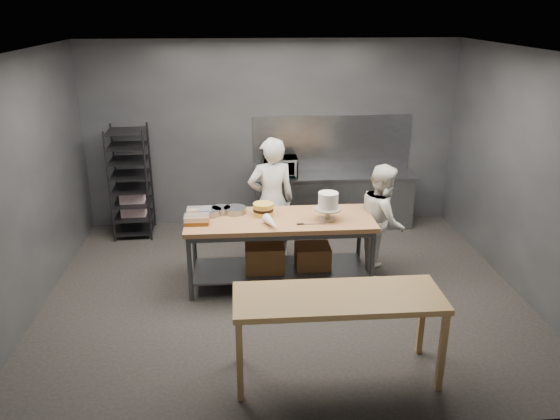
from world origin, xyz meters
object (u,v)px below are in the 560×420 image
object	(u,v)px
chef_right	(382,220)
frosted_cake_stand	(328,203)
microwave	(280,166)
work_table	(282,243)
speed_rack	(131,183)
near_counter	(338,303)
layer_cake	(263,209)
chef_behind	(271,201)

from	to	relation	value
chef_right	frosted_cake_stand	bearing A→B (deg)	118.68
chef_right	microwave	world-z (taller)	chef_right
work_table	speed_rack	size ratio (longest dim) A/B	1.37
near_counter	work_table	bearing A→B (deg)	100.84
speed_rack	layer_cake	bearing A→B (deg)	-40.57
near_counter	frosted_cake_stand	xyz separation A→B (m)	(0.20, 1.88, 0.34)
chef_right	layer_cake	world-z (taller)	chef_right
near_counter	chef_behind	world-z (taller)	chef_behind
chef_behind	near_counter	bearing A→B (deg)	90.85
work_table	speed_rack	xyz separation A→B (m)	(-2.23, 1.84, 0.28)
layer_cake	frosted_cake_stand	bearing A→B (deg)	-15.88
work_table	layer_cake	distance (m)	0.50
work_table	chef_behind	distance (m)	0.78
chef_right	speed_rack	bearing A→B (deg)	74.32
work_table	chef_right	world-z (taller)	chef_right
chef_behind	speed_rack	bearing A→B (deg)	-37.28
chef_right	layer_cake	distance (m)	1.61
near_counter	chef_right	distance (m)	2.38
microwave	frosted_cake_stand	distance (m)	2.07
near_counter	frosted_cake_stand	distance (m)	1.92
near_counter	chef_right	world-z (taller)	chef_right
microwave	layer_cake	bearing A→B (deg)	-101.34
chef_right	near_counter	bearing A→B (deg)	164.54
speed_rack	chef_right	bearing A→B (deg)	-24.75
work_table	near_counter	size ratio (longest dim) A/B	1.20
chef_right	frosted_cake_stand	xyz separation A→B (m)	(-0.79, -0.28, 0.38)
work_table	layer_cake	bearing A→B (deg)	150.12
speed_rack	chef_behind	size ratio (longest dim) A/B	0.96
work_table	chef_right	xyz separation A→B (m)	(1.37, 0.18, 0.20)
frosted_cake_stand	layer_cake	size ratio (longest dim) A/B	1.36
chef_behind	frosted_cake_stand	bearing A→B (deg)	120.89
chef_right	layer_cake	size ratio (longest dim) A/B	5.82
near_counter	speed_rack	distance (m)	4.62
speed_rack	frosted_cake_stand	world-z (taller)	speed_rack
chef_right	microwave	distance (m)	2.15
chef_behind	microwave	bearing A→B (deg)	-109.24
layer_cake	chef_behind	bearing A→B (deg)	76.07
near_counter	microwave	size ratio (longest dim) A/B	3.69
speed_rack	work_table	bearing A→B (deg)	-39.59
chef_behind	microwave	size ratio (longest dim) A/B	3.35
speed_rack	chef_right	world-z (taller)	speed_rack
speed_rack	chef_behind	bearing A→B (deg)	-28.17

